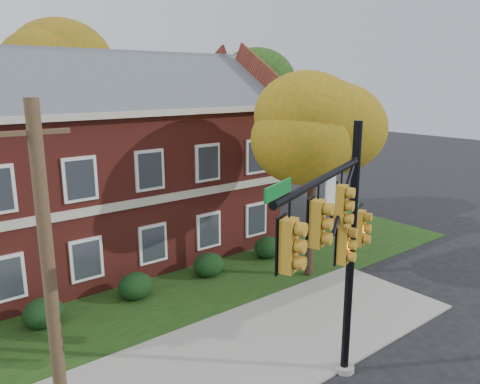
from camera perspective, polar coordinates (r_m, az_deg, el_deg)
ground at (r=15.58m, az=6.36°, el=-19.26°), size 120.00×120.00×0.00m
sidewalk at (r=16.16m, az=3.74°, el=-17.71°), size 14.00×5.00×0.08m
grass_strip at (r=19.70m, az=-6.30°, el=-11.80°), size 30.00×6.00×0.04m
apartment_building at (r=22.63m, az=-19.11°, el=4.03°), size 18.80×8.80×9.74m
hedge_left at (r=18.13m, az=-22.86°, el=-13.42°), size 1.40×1.26×1.05m
hedge_center at (r=19.19m, az=-12.62°, el=-11.12°), size 1.40×1.26×1.05m
hedge_right at (r=20.79m, az=-3.85°, el=-8.84°), size 1.40×1.26×1.05m
hedge_far_right at (r=22.82m, az=3.43°, el=-6.76°), size 1.40×1.26×1.05m
tree_near_right at (r=19.66m, az=9.76°, el=8.21°), size 4.50×4.25×8.58m
tree_right_rear at (r=28.86m, az=1.87°, el=12.88°), size 6.30×5.95×10.62m
tree_far_rear at (r=30.25m, az=-22.44°, el=13.30°), size 6.84×6.46×11.52m
traffic_signal at (r=12.00m, az=11.85°, el=-5.40°), size 6.17×2.71×7.38m
utility_pole at (r=10.27m, az=-21.97°, el=-12.27°), size 1.26×0.28×8.10m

